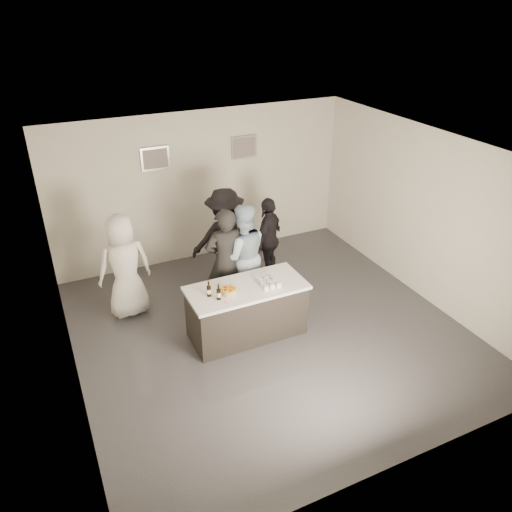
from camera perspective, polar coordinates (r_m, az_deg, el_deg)
name	(u,v)px	position (r m, az deg, el deg)	size (l,w,h in m)	color
floor	(269,330)	(8.31, 1.48, -8.49)	(6.00, 6.00, 0.00)	#3D3D42
ceiling	(272,152)	(6.95, 1.79, 11.75)	(6.00, 6.00, 0.00)	white
wall_back	(203,187)	(10.05, -6.13, 7.90)	(6.00, 0.04, 3.00)	beige
wall_front	(401,372)	(5.46, 16.21, -12.63)	(6.00, 0.04, 3.00)	beige
wall_left	(61,296)	(6.88, -21.40, -4.27)	(0.04, 6.00, 3.00)	beige
wall_right	(425,216)	(9.14, 18.74, 4.38)	(0.04, 6.00, 3.00)	beige
picture_left	(155,159)	(9.57, -11.45, 10.87)	(0.54, 0.04, 0.44)	#B2B2B7
picture_right	(244,147)	(10.12, -1.37, 12.36)	(0.54, 0.04, 0.44)	#B2B2B7
bar_counter	(247,311)	(7.98, -1.06, -6.26)	(1.86, 0.86, 0.90)	white
cake	(229,291)	(7.56, -3.13, -4.04)	(0.24, 0.24, 0.07)	yellow
beer_bottle_a	(209,289)	(7.47, -5.41, -3.73)	(0.07, 0.07, 0.26)	black
beer_bottle_b	(219,292)	(7.38, -4.29, -4.11)	(0.07, 0.07, 0.26)	black
tumbler_cluster	(268,281)	(7.80, 1.38, -2.90)	(0.30, 0.40, 0.08)	#F1A416
candles	(232,302)	(7.37, -2.75, -5.29)	(0.24, 0.08, 0.01)	pink
person_main_black	(225,261)	(8.38, -3.53, -0.56)	(0.69, 0.45, 1.88)	black
person_main_blue	(242,255)	(8.56, -1.57, 0.10)	(0.91, 0.71, 1.86)	#A6C2D9
person_guest_left	(125,266)	(8.55, -14.79, -1.13)	(0.89, 0.58, 1.83)	white
person_guest_right	(269,239)	(9.37, 1.45, 1.98)	(0.96, 0.40, 1.64)	black
person_guest_back	(225,238)	(9.12, -3.51, 2.05)	(1.23, 0.71, 1.90)	black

